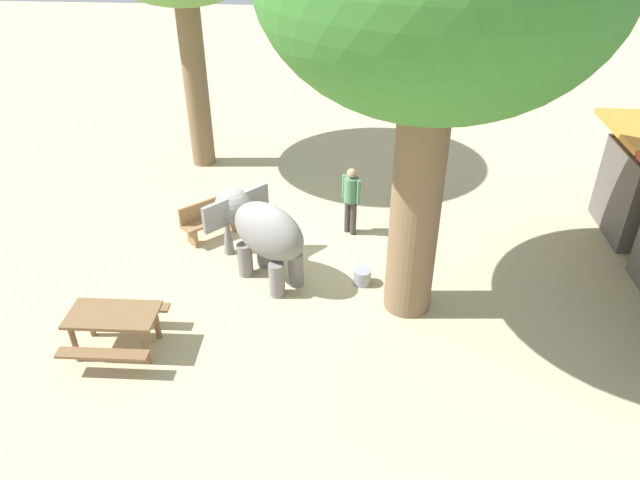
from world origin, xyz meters
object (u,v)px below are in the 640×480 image
person_handler (351,196)px  picnic_table_near (114,322)px  feed_bucket (362,277)px  elephant (260,229)px  wooden_bench (210,218)px

person_handler → picnic_table_near: 5.76m
feed_bucket → elephant: bearing=-94.4°
elephant → wooden_bench: (-1.41, -1.42, -0.60)m
picnic_table_near → feed_bucket: bearing=27.0°
elephant → person_handler: elephant is taller
wooden_bench → picnic_table_near: 3.92m
wooden_bench → picnic_table_near: wooden_bench is taller
picnic_table_near → person_handler: bearing=46.3°
elephant → picnic_table_near: 3.27m
wooden_bench → feed_bucket: (1.57, 3.48, -0.31)m
wooden_bench → picnic_table_near: size_ratio=0.82×
wooden_bench → feed_bucket: bearing=110.9°
wooden_bench → picnic_table_near: bearing=35.1°
person_handler → wooden_bench: (0.42, -3.15, -0.48)m
person_handler → wooden_bench: size_ratio=1.27×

